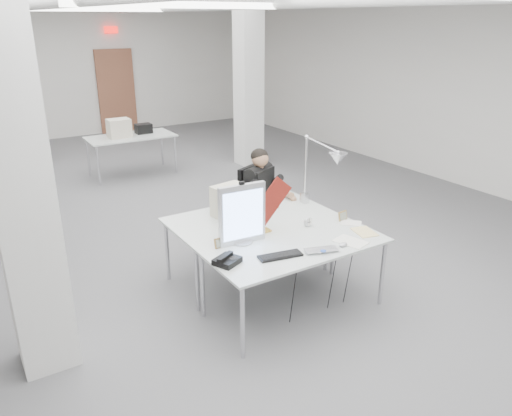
# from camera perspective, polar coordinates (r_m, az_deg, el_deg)

# --- Properties ---
(room_shell) EXTENTS (10.04, 14.04, 3.24)m
(room_shell) POSITION_cam_1_polar(r_m,az_deg,el_deg) (6.87, -8.34, 11.17)
(room_shell) COLOR #575659
(room_shell) RESTS_ON ground
(desk_main) EXTENTS (1.80, 0.90, 0.02)m
(desk_main) POSITION_cam_1_polar(r_m,az_deg,el_deg) (4.94, 4.53, -4.21)
(desk_main) COLOR silver
(desk_main) RESTS_ON room_shell
(desk_second) EXTENTS (1.80, 0.90, 0.02)m
(desk_second) POSITION_cam_1_polar(r_m,az_deg,el_deg) (5.62, -0.90, -0.92)
(desk_second) COLOR silver
(desk_second) RESTS_ON room_shell
(bg_desk_a) EXTENTS (1.60, 0.80, 0.02)m
(bg_desk_a) POSITION_cam_1_polar(r_m,az_deg,el_deg) (9.75, -14.16, 7.91)
(bg_desk_a) COLOR silver
(bg_desk_a) RESTS_ON room_shell
(office_chair) EXTENTS (0.65, 0.65, 1.00)m
(office_chair) POSITION_cam_1_polar(r_m,az_deg,el_deg) (6.40, 0.20, -0.44)
(office_chair) COLOR black
(office_chair) RESTS_ON room_shell
(seated_person) EXTENTS (0.63, 0.69, 0.83)m
(seated_person) POSITION_cam_1_polar(r_m,az_deg,el_deg) (6.23, 0.45, 2.83)
(seated_person) COLOR black
(seated_person) RESTS_ON office_chair
(monitor) EXTENTS (0.49, 0.08, 0.60)m
(monitor) POSITION_cam_1_polar(r_m,az_deg,el_deg) (4.82, -1.61, -0.71)
(monitor) COLOR #BBBCC0
(monitor) RESTS_ON desk_main
(pennant) EXTENTS (0.50, 0.06, 0.54)m
(pennant) POSITION_cam_1_polar(r_m,az_deg,el_deg) (4.92, 1.53, 0.48)
(pennant) COLOR maroon
(pennant) RESTS_ON monitor
(keyboard) EXTENTS (0.44, 0.21, 0.02)m
(keyboard) POSITION_cam_1_polar(r_m,az_deg,el_deg) (4.66, 2.79, -5.47)
(keyboard) COLOR black
(keyboard) RESTS_ON desk_main
(laptop) EXTENTS (0.37, 0.30, 0.03)m
(laptop) POSITION_cam_1_polar(r_m,az_deg,el_deg) (4.75, 7.69, -5.06)
(laptop) COLOR #B9B9BE
(laptop) RESTS_ON desk_main
(mouse) EXTENTS (0.10, 0.08, 0.04)m
(mouse) POSITION_cam_1_polar(r_m,az_deg,el_deg) (4.92, 9.93, -4.14)
(mouse) COLOR #B7B7BC
(mouse) RESTS_ON desk_main
(bankers_lamp) EXTENTS (0.32, 0.23, 0.34)m
(bankers_lamp) POSITION_cam_1_polar(r_m,az_deg,el_deg) (5.12, 0.76, -0.99)
(bankers_lamp) COLOR gold
(bankers_lamp) RESTS_ON desk_main
(desk_phone) EXTENTS (0.28, 0.27, 0.05)m
(desk_phone) POSITION_cam_1_polar(r_m,az_deg,el_deg) (4.53, -3.32, -6.05)
(desk_phone) COLOR black
(desk_phone) RESTS_ON desk_main
(picture_frame_left) EXTENTS (0.13, 0.04, 0.10)m
(picture_frame_left) POSITION_cam_1_polar(r_m,az_deg,el_deg) (4.83, -4.11, -3.96)
(picture_frame_left) COLOR #A27B45
(picture_frame_left) RESTS_ON desk_main
(picture_frame_right) EXTENTS (0.13, 0.05, 0.10)m
(picture_frame_right) POSITION_cam_1_polar(r_m,az_deg,el_deg) (5.54, 9.88, -0.87)
(picture_frame_right) COLOR #A78348
(picture_frame_right) RESTS_ON desk_main
(desk_clock) EXTENTS (0.11, 0.05, 0.10)m
(desk_clock) POSITION_cam_1_polar(r_m,az_deg,el_deg) (5.33, 5.96, -1.58)
(desk_clock) COLOR #B4B5B9
(desk_clock) RESTS_ON desk_main
(paper_stack_a) EXTENTS (0.30, 0.36, 0.01)m
(paper_stack_a) POSITION_cam_1_polar(r_m,az_deg,el_deg) (5.04, 10.76, -3.80)
(paper_stack_a) COLOR silver
(paper_stack_a) RESTS_ON desk_main
(paper_stack_b) EXTENTS (0.25, 0.31, 0.01)m
(paper_stack_b) POSITION_cam_1_polar(r_m,az_deg,el_deg) (5.29, 12.28, -2.68)
(paper_stack_b) COLOR #D9C581
(paper_stack_b) RESTS_ON desk_main
(paper_stack_c) EXTENTS (0.27, 0.27, 0.01)m
(paper_stack_c) POSITION_cam_1_polar(r_m,az_deg,el_deg) (5.49, 10.80, -1.70)
(paper_stack_c) COLOR silver
(paper_stack_c) RESTS_ON desk_main
(beige_monitor) EXTENTS (0.43, 0.41, 0.35)m
(beige_monitor) POSITION_cam_1_polar(r_m,az_deg,el_deg) (5.52, -2.71, 0.71)
(beige_monitor) COLOR beige
(beige_monitor) RESTS_ON desk_second
(architect_lamp) EXTENTS (0.40, 0.72, 0.87)m
(architect_lamp) POSITION_cam_1_polar(r_m,az_deg,el_deg) (5.70, 7.22, 3.99)
(architect_lamp) COLOR silver
(architect_lamp) RESTS_ON desk_second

